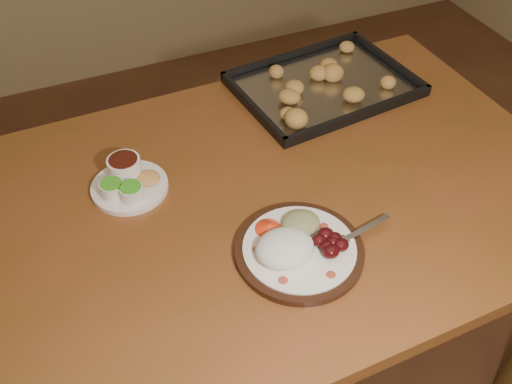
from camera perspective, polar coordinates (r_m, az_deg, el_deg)
name	(u,v)px	position (r m, az deg, el deg)	size (l,w,h in m)	color
dining_table	(244,230)	(1.31, -1.25, -3.78)	(1.52, 0.93, 0.75)	brown
dinner_plate	(297,246)	(1.13, 4.12, -5.43)	(0.33, 0.26, 0.06)	black
condiment_saucer	(128,181)	(1.28, -12.73, 1.07)	(0.17, 0.17, 0.06)	white
baking_tray	(324,84)	(1.57, 6.79, 10.70)	(0.49, 0.38, 0.05)	black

